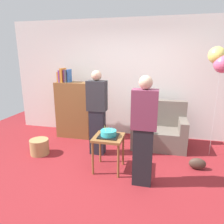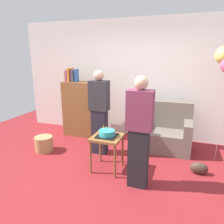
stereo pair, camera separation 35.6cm
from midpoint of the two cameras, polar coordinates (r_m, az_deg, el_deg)
The scene contains 11 objects.
ground_plane at distance 3.47m, azimuth -2.50°, elevation -17.67°, with size 8.00×8.00×0.00m, color maroon.
wall_back at distance 4.95m, azimuth 3.84°, elevation 8.95°, with size 6.00×0.10×2.70m, color silver.
couch at distance 4.51m, azimuth 10.52°, elevation -5.08°, with size 1.10×0.70×0.96m.
bookshelf at distance 5.00m, azimuth -12.44°, elevation 0.87°, with size 0.80×0.36×1.61m.
side_table at distance 3.48m, azimuth -3.92°, elevation -8.14°, with size 0.48×0.48×0.60m.
birthday_cake at distance 3.42m, azimuth -3.96°, elevation -5.95°, with size 0.32×0.32×0.17m.
person_blowing_candles at distance 3.97m, azimuth -6.65°, elevation -0.25°, with size 0.36×0.22×1.63m.
person_holding_cake at distance 2.99m, azimuth 5.32°, elevation -5.43°, with size 0.36×0.22×1.63m.
wicker_basket at distance 4.45m, azimuth -21.47°, elevation -8.89°, with size 0.36×0.36×0.30m, color #A88451.
handbag at distance 3.87m, azimuth 19.88°, elevation -13.24°, with size 0.28×0.14×0.20m, color #473328.
balloon_bunch at distance 4.12m, azimuth 26.00°, elevation 12.75°, with size 0.48×0.37×2.04m.
Camera 1 is at (0.64, -2.85, 1.88)m, focal length 33.38 mm.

